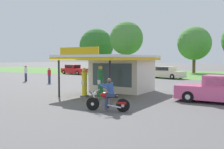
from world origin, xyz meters
TOP-DOWN VIEW (x-y plane):
  - ground_plane at (0.00, 0.00)m, footprint 300.00×300.00m
  - grass_verge_strip at (0.00, 30.00)m, footprint 120.00×24.00m
  - service_station_kiosk at (1.45, 4.10)m, footprint 4.85×7.18m
  - gas_pump_nearside at (0.81, 0.63)m, footprint 0.44×0.44m
  - gas_pump_offside at (2.09, 0.63)m, footprint 0.44×0.44m
  - motorcycle_with_rider at (4.71, -2.53)m, footprint 2.09×0.83m
  - featured_classic_sedan at (9.03, 2.80)m, footprint 5.36×1.97m
  - parked_car_back_row_far_right at (-6.91, 20.96)m, footprint 5.62×2.56m
  - parked_car_back_row_centre_left at (-16.26, 19.77)m, footprint 5.56×2.69m
  - parked_car_back_row_left at (-0.43, 19.21)m, footprint 5.84×3.31m
  - bystander_standing_back_lot at (-12.05, 6.48)m, footprint 0.39×0.39m
  - bystander_strolling_foreground at (-8.21, 6.30)m, footprint 0.35×0.35m
  - tree_oak_far_right at (-11.83, 29.73)m, footprint 6.29×6.29m
  - tree_oak_centre at (-0.41, 33.76)m, footprint 5.97×5.97m
  - tree_oak_left at (-21.56, 33.68)m, footprint 7.52×7.52m

SIDE VIEW (x-z plane):
  - ground_plane at x=0.00m, z-range 0.00..0.00m
  - grass_verge_strip at x=0.00m, z-range 0.00..0.01m
  - motorcycle_with_rider at x=4.71m, z-range -0.14..1.44m
  - parked_car_back_row_far_right at x=-6.91m, z-range -0.07..1.45m
  - parked_car_back_row_left at x=-0.43m, z-range -0.06..1.47m
  - parked_car_back_row_centre_left at x=-16.26m, z-range -0.07..1.48m
  - featured_classic_sedan at x=9.03m, z-range -0.07..1.49m
  - bystander_strolling_foreground at x=-8.21m, z-range 0.05..1.65m
  - gas_pump_nearside at x=0.81m, z-range -0.08..1.82m
  - gas_pump_offside at x=2.09m, z-range -0.08..1.99m
  - bystander_standing_back_lot at x=-12.05m, z-range 0.07..1.85m
  - service_station_kiosk at x=1.45m, z-range 0.03..3.23m
  - tree_oak_centre at x=-0.41m, z-range 1.04..9.32m
  - tree_oak_left at x=-21.56m, z-range 0.84..10.03m
  - tree_oak_far_right at x=-11.83m, z-range 1.53..11.07m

